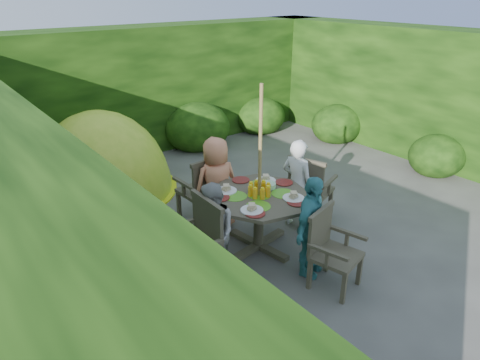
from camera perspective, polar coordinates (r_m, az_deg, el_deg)
ground at (r=6.71m, az=5.66°, el=-4.23°), size 60.00×60.00×0.00m
hedge_enclosure at (r=7.18m, az=-1.27°, el=8.63°), size 9.00×9.00×2.50m
patio_table at (r=5.50m, az=2.59°, el=-3.13°), size 1.53×1.53×0.94m
parasol_pole at (r=5.31m, az=2.65°, el=1.05°), size 0.05×0.05×2.20m
garden_chair_right at (r=6.33m, az=9.25°, el=-0.98°), size 0.68×0.72×0.98m
garden_chair_left at (r=4.89m, az=-5.94°, el=-8.58°), size 0.57×0.63×1.04m
garden_chair_back at (r=6.25m, az=-5.02°, el=-1.08°), size 0.61×0.55×0.98m
garden_chair_front at (r=5.03m, az=11.98°, el=-8.93°), size 0.65×0.61×0.91m
child_right at (r=6.06m, az=7.59°, el=-0.59°), size 0.41×0.54×1.33m
child_left at (r=5.03m, az=-3.55°, el=-6.86°), size 0.49×0.61×1.19m
child_back at (r=5.99m, az=-3.16°, el=-0.55°), size 0.72×0.52×1.36m
child_front at (r=5.09m, az=9.35°, el=-6.25°), size 0.81×0.59×1.28m
dome_tent at (r=7.66m, az=-17.57°, el=-1.51°), size 2.74×2.74×2.80m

